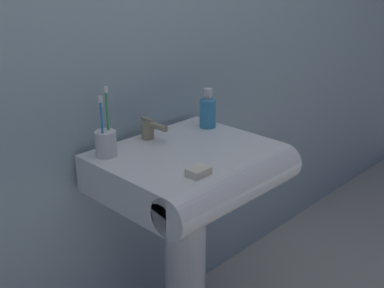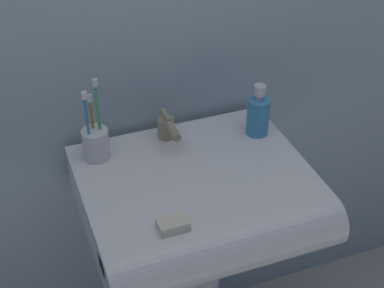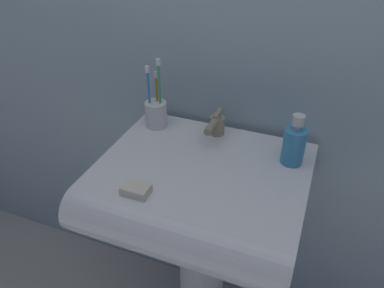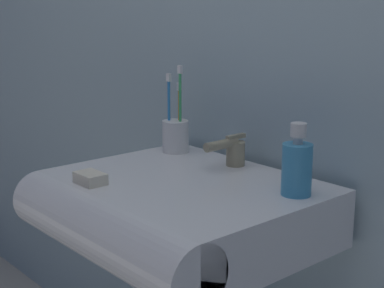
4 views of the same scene
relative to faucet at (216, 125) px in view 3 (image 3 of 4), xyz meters
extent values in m
cylinder|color=white|center=(0.02, -0.15, -0.51)|extent=(0.15, 0.15, 0.69)
cube|color=white|center=(0.02, -0.15, -0.10)|extent=(0.56, 0.43, 0.13)
cylinder|color=white|center=(0.02, -0.37, -0.10)|extent=(0.56, 0.13, 0.13)
cylinder|color=tan|center=(0.00, 0.01, -0.01)|extent=(0.04, 0.04, 0.06)
cylinder|color=tan|center=(0.00, -0.03, 0.02)|extent=(0.02, 0.09, 0.02)
cube|color=tan|center=(0.00, 0.01, 0.03)|extent=(0.01, 0.06, 0.01)
cylinder|color=white|center=(-0.19, -0.01, 0.00)|extent=(0.07, 0.07, 0.08)
cylinder|color=#338CD8|center=(-0.21, -0.02, 0.06)|extent=(0.01, 0.01, 0.17)
cube|color=white|center=(-0.21, -0.02, 0.15)|extent=(0.01, 0.01, 0.02)
cylinder|color=#3FB266|center=(-0.18, -0.01, 0.07)|extent=(0.01, 0.01, 0.19)
cube|color=white|center=(-0.18, -0.01, 0.18)|extent=(0.01, 0.01, 0.02)
cylinder|color=orange|center=(-0.19, 0.00, 0.05)|extent=(0.01, 0.01, 0.14)
cube|color=white|center=(-0.19, 0.00, 0.13)|extent=(0.01, 0.01, 0.02)
cylinder|color=#3F99CC|center=(0.24, -0.05, 0.01)|extent=(0.06, 0.06, 0.10)
cylinder|color=silver|center=(0.24, -0.05, 0.07)|extent=(0.02, 0.02, 0.01)
cylinder|color=silver|center=(0.24, -0.05, 0.09)|extent=(0.03, 0.03, 0.03)
cube|color=silver|center=(-0.10, -0.33, -0.03)|extent=(0.07, 0.05, 0.02)
camera|label=1|loc=(-1.02, -1.20, 0.55)|focal=45.00mm
camera|label=2|loc=(-0.39, -1.22, 0.87)|focal=55.00mm
camera|label=3|loc=(0.29, -0.93, 0.57)|focal=35.00mm
camera|label=4|loc=(0.95, -0.95, 0.33)|focal=55.00mm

